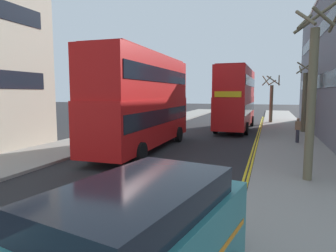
{
  "coord_description": "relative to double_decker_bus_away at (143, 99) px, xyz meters",
  "views": [
    {
      "loc": [
        5.1,
        -2.32,
        3.39
      ],
      "look_at": [
        0.5,
        11.0,
        1.8
      ],
      "focal_mm": 31.44,
      "sensor_mm": 36.0,
      "label": 1
    }
  ],
  "objects": [
    {
      "name": "kerb_line_inner",
      "position": [
        6.22,
        0.3,
        -3.03
      ],
      "size": [
        0.1,
        56.0,
        0.01
      ],
      "primitive_type": "cube",
      "color": "yellow",
      "rests_on": "ground"
    },
    {
      "name": "kerb_line_outer",
      "position": [
        6.38,
        0.3,
        -3.03
      ],
      "size": [
        0.1,
        56.0,
        0.01
      ],
      "primitive_type": "cube",
      "color": "yellow",
      "rests_on": "ground"
    },
    {
      "name": "double_decker_bus_away",
      "position": [
        0.0,
        0.0,
        0.0
      ],
      "size": [
        2.97,
        10.86,
        5.64
      ],
      "color": "red",
      "rests_on": "ground"
    },
    {
      "name": "sidewalk_right",
      "position": [
        8.48,
        2.3,
        -2.96
      ],
      "size": [
        4.0,
        80.0,
        0.14
      ],
      "primitive_type": "cube",
      "color": "gray",
      "rests_on": "ground"
    },
    {
      "name": "sidewalk_left",
      "position": [
        -4.52,
        2.3,
        -2.96
      ],
      "size": [
        4.0,
        80.0,
        0.14
      ],
      "primitive_type": "cube",
      "color": "gray",
      "rests_on": "ground"
    },
    {
      "name": "street_tree_near",
      "position": [
        8.55,
        -4.08,
        0.36
      ],
      "size": [
        1.72,
        1.68,
        6.71
      ],
      "color": "#6B6047",
      "rests_on": "sidewalk_right"
    },
    {
      "name": "street_tree_mid",
      "position": [
        7.23,
        18.64,
        -0.41
      ],
      "size": [
        1.92,
        2.1,
        5.18
      ],
      "color": "#6B6047",
      "rests_on": "sidewalk_right"
    },
    {
      "name": "pedestrian_far",
      "position": [
        8.89,
        4.81,
        -2.04
      ],
      "size": [
        0.34,
        0.22,
        1.62
      ],
      "color": "#2D2D38",
      "rests_on": "sidewalk_right"
    },
    {
      "name": "double_decker_bus_oncoming",
      "position": [
        4.16,
        11.71,
        0.0
      ],
      "size": [
        2.89,
        10.84,
        5.64
      ],
      "color": "red",
      "rests_on": "ground"
    },
    {
      "name": "street_tree_far",
      "position": [
        9.83,
        10.96,
        -0.16
      ],
      "size": [
        1.55,
        1.55,
        5.82
      ],
      "color": "#6B6047",
      "rests_on": "sidewalk_right"
    }
  ]
}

